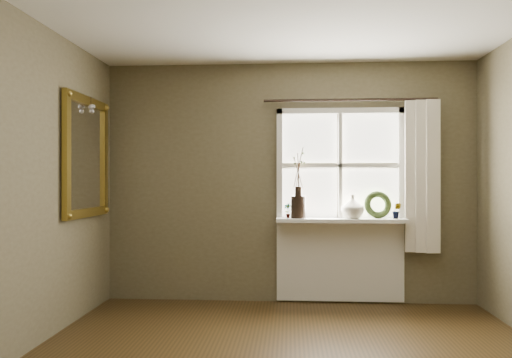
{
  "coord_description": "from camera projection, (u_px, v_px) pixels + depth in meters",
  "views": [
    {
      "loc": [
        0.01,
        -3.19,
        1.33
      ],
      "look_at": [
        -0.31,
        1.55,
        1.34
      ],
      "focal_mm": 35.0,
      "sensor_mm": 36.0,
      "label": 1
    }
  ],
  "objects": [
    {
      "name": "wall_back",
      "position": [
        289.0,
        182.0,
        5.48
      ],
      "size": [
        4.0,
        0.1,
        2.6
      ],
      "primitive_type": "cube",
      "color": "brown",
      "rests_on": "ground"
    },
    {
      "name": "wall_front",
      "position": [
        284.0,
        197.0,
        0.89
      ],
      "size": [
        4.0,
        0.1,
        2.6
      ],
      "primitive_type": "cube",
      "color": "brown",
      "rests_on": "ground"
    },
    {
      "name": "window_frame",
      "position": [
        340.0,
        166.0,
        5.37
      ],
      "size": [
        1.36,
        0.06,
        1.24
      ],
      "color": "white",
      "rests_on": "wall_back"
    },
    {
      "name": "window_sill",
      "position": [
        341.0,
        220.0,
        5.26
      ],
      "size": [
        1.36,
        0.26,
        0.04
      ],
      "primitive_type": "cube",
      "color": "white",
      "rests_on": "wall_back"
    },
    {
      "name": "window_apron",
      "position": [
        340.0,
        260.0,
        5.37
      ],
      "size": [
        1.36,
        0.04,
        0.88
      ],
      "primitive_type": "cube",
      "color": "white",
      "rests_on": "ground"
    },
    {
      "name": "dark_jug",
      "position": [
        298.0,
        207.0,
        5.3
      ],
      "size": [
        0.18,
        0.18,
        0.24
      ],
      "primitive_type": "cylinder",
      "rotation": [
        0.0,
        0.0,
        0.13
      ],
      "color": "black",
      "rests_on": "window_sill"
    },
    {
      "name": "cream_vase",
      "position": [
        353.0,
        207.0,
        5.26
      ],
      "size": [
        0.3,
        0.3,
        0.25
      ],
      "primitive_type": "imported",
      "rotation": [
        0.0,
        0.0,
        -0.32
      ],
      "color": "silver",
      "rests_on": "window_sill"
    },
    {
      "name": "wreath",
      "position": [
        378.0,
        208.0,
        5.28
      ],
      "size": [
        0.31,
        0.17,
        0.3
      ],
      "primitive_type": "torus",
      "rotation": [
        1.36,
        0.0,
        0.15
      ],
      "color": "#2C3D1B",
      "rests_on": "window_sill"
    },
    {
      "name": "potted_plant_left",
      "position": [
        288.0,
        211.0,
        5.3
      ],
      "size": [
        0.1,
        0.08,
        0.16
      ],
      "primitive_type": "imported",
      "rotation": [
        0.0,
        0.0,
        -0.37
      ],
      "color": "#2C3D1B",
      "rests_on": "window_sill"
    },
    {
      "name": "potted_plant_right",
      "position": [
        397.0,
        211.0,
        5.23
      ],
      "size": [
        0.11,
        0.1,
        0.17
      ],
      "primitive_type": "imported",
      "rotation": [
        0.0,
        0.0,
        -0.31
      ],
      "color": "#2C3D1B",
      "rests_on": "window_sill"
    },
    {
      "name": "curtain",
      "position": [
        422.0,
        176.0,
        5.22
      ],
      "size": [
        0.36,
        0.12,
        1.59
      ],
      "primitive_type": "cube",
      "color": "silver",
      "rests_on": "wall_back"
    },
    {
      "name": "curtain_rod",
      "position": [
        350.0,
        100.0,
        5.31
      ],
      "size": [
        1.84,
        0.03,
        0.03
      ],
      "primitive_type": "cylinder",
      "rotation": [
        0.0,
        1.57,
        0.0
      ],
      "color": "black",
      "rests_on": "wall_back"
    },
    {
      "name": "gilt_mirror",
      "position": [
        87.0,
        156.0,
        4.85
      ],
      "size": [
        0.1,
        0.98,
        1.17
      ],
      "color": "white",
      "rests_on": "wall_left"
    }
  ]
}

